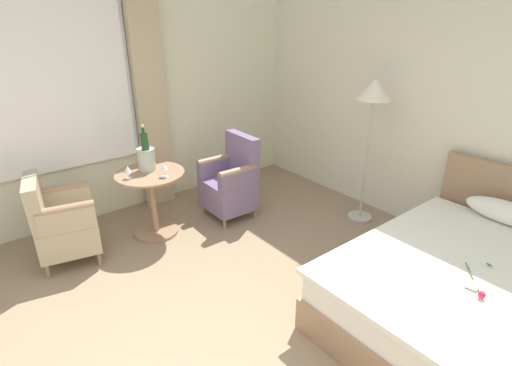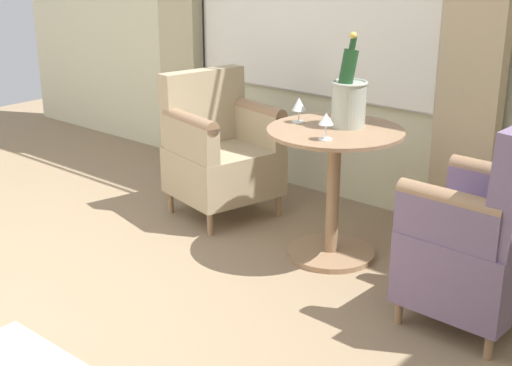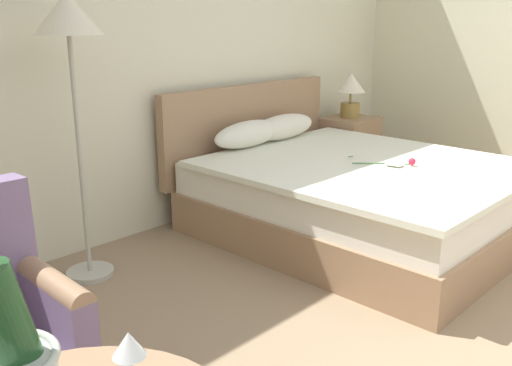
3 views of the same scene
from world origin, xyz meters
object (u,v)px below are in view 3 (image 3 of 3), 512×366
object	(u,v)px
bedside_lamp	(351,90)
floor_lamp_brass	(69,39)
bed	(349,193)
wine_glass_near_edge	(129,348)
nightstand	(348,150)

from	to	relation	value
bedside_lamp	floor_lamp_brass	xyz separation A→B (m)	(-2.77, -0.06, 0.53)
bed	bedside_lamp	size ratio (longest dim) A/B	5.38
bedside_lamp	wine_glass_near_edge	xyz separation A→B (m)	(-3.77, -2.02, -0.05)
floor_lamp_brass	wine_glass_near_edge	distance (m)	2.27
bed	wine_glass_near_edge	size ratio (longest dim) A/B	15.97
floor_lamp_brass	bedside_lamp	bearing A→B (deg)	1.23
bed	wine_glass_near_edge	world-z (taller)	bed
bed	nightstand	size ratio (longest dim) A/B	3.53
bed	wine_glass_near_edge	distance (m)	2.97
bedside_lamp	floor_lamp_brass	size ratio (longest dim) A/B	0.25
bed	nightstand	xyz separation A→B (m)	(1.11, 0.78, 0.01)
nightstand	bedside_lamp	bearing A→B (deg)	180.00
bed	nightstand	distance (m)	1.36
bed	nightstand	bearing A→B (deg)	35.18
bed	wine_glass_near_edge	bearing A→B (deg)	-155.13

